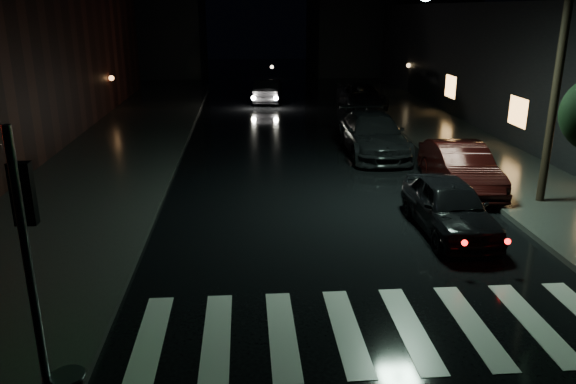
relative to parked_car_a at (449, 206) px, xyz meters
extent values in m
plane|color=black|center=(-5.96, -5.14, -0.72)|extent=(120.00, 120.00, 0.00)
cube|color=#282826|center=(-10.96, 8.86, -0.64)|extent=(6.00, 44.00, 0.15)
cube|color=#282826|center=(4.04, 8.86, -0.64)|extent=(4.00, 44.00, 0.15)
cube|color=black|center=(-15.96, 39.86, 3.28)|extent=(14.00, 10.00, 8.00)
cube|color=black|center=(8.04, 39.86, 2.78)|extent=(14.00, 10.00, 7.00)
cube|color=beige|center=(-2.96, -4.64, -0.71)|extent=(9.00, 3.00, 0.01)
cylinder|color=slate|center=(-8.26, -6.64, 1.53)|extent=(0.12, 0.12, 4.20)
cylinder|color=slate|center=(-7.96, -6.64, 0.00)|extent=(0.48, 0.48, 0.04)
cube|color=black|center=(-8.26, -6.46, 2.68)|extent=(0.28, 0.16, 0.85)
sphere|color=#0CFF33|center=(-8.26, -6.37, 2.43)|extent=(0.20, 0.20, 0.20)
cylinder|color=black|center=(3.54, 1.86, 3.43)|extent=(0.24, 0.24, 8.00)
imported|color=black|center=(0.00, 0.00, 0.00)|extent=(1.73, 4.23, 1.43)
imported|color=black|center=(1.64, 3.57, 0.04)|extent=(1.79, 4.68, 1.52)
imported|color=black|center=(-0.16, 8.51, 0.11)|extent=(2.36, 5.70, 1.65)
imported|color=black|center=(1.64, 19.47, 0.00)|extent=(2.40, 5.19, 1.44)
imported|color=black|center=(-3.84, 22.28, 0.01)|extent=(2.07, 4.60, 1.46)
camera|label=1|loc=(-5.35, -13.64, 4.97)|focal=35.00mm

